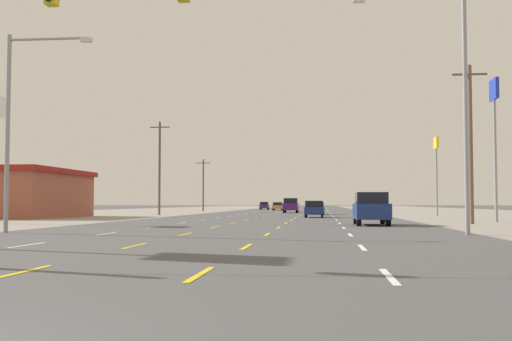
% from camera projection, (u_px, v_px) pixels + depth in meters
% --- Properties ---
extents(ground_plane, '(572.00, 572.00, 0.00)m').
position_uv_depth(ground_plane, '(284.00, 215.00, 70.67)').
color(ground_plane, '#4C4C4F').
extents(lot_apron_left, '(28.00, 440.00, 0.01)m').
position_uv_depth(lot_apron_left, '(71.00, 214.00, 73.18)').
color(lot_apron_left, gray).
rests_on(lot_apron_left, ground).
extents(lane_markings, '(10.64, 227.60, 0.01)m').
position_uv_depth(lane_markings, '(297.00, 211.00, 108.92)').
color(lane_markings, white).
rests_on(lane_markings, ground).
extents(signal_span_wire, '(26.79, 0.53, 8.76)m').
position_uv_depth(signal_span_wire, '(153.00, 58.00, 16.57)').
color(signal_span_wire, brown).
rests_on(signal_span_wire, ground).
extents(suv_far_right_nearest, '(1.98, 4.90, 1.98)m').
position_uv_depth(suv_far_right_nearest, '(371.00, 208.00, 38.28)').
color(suv_far_right_nearest, navy).
rests_on(suv_far_right_nearest, ground).
extents(hatchback_inner_right_near, '(1.72, 3.90, 1.54)m').
position_uv_depth(hatchback_inner_right_near, '(314.00, 209.00, 58.33)').
color(hatchback_inner_right_near, navy).
rests_on(hatchback_inner_right_near, ground).
extents(sedan_inner_right_mid, '(1.80, 4.50, 1.46)m').
position_uv_depth(sedan_inner_right_mid, '(317.00, 208.00, 73.72)').
color(sedan_inner_right_mid, '#235B2D').
rests_on(sedan_inner_right_mid, ground).
extents(suv_center_turn_midfar, '(1.98, 4.90, 1.98)m').
position_uv_depth(suv_center_turn_midfar, '(291.00, 205.00, 85.73)').
color(suv_center_turn_midfar, '#4C196B').
rests_on(suv_center_turn_midfar, ground).
extents(sedan_inner_left_far, '(1.80, 4.50, 1.46)m').
position_uv_depth(sedan_inner_left_far, '(278.00, 206.00, 113.52)').
color(sedan_inner_left_far, '#B28C33').
rests_on(sedan_inner_left_far, ground).
extents(hatchback_far_left_farther, '(1.72, 3.90, 1.54)m').
position_uv_depth(hatchback_far_left_farther, '(264.00, 206.00, 125.89)').
color(hatchback_far_left_farther, '#4C196B').
rests_on(hatchback_far_left_farther, ground).
extents(storefront_left_row_1, '(11.40, 14.55, 4.44)m').
position_uv_depth(storefront_left_row_1, '(10.00, 193.00, 58.31)').
color(storefront_left_row_1, '#A35642').
rests_on(storefront_left_row_1, ground).
extents(pole_sign_right_row_1, '(0.24, 1.81, 10.27)m').
position_uv_depth(pole_sign_right_row_1, '(495.00, 117.00, 45.44)').
color(pole_sign_right_row_1, gray).
rests_on(pole_sign_right_row_1, ground).
extents(pole_sign_right_row_2, '(0.24, 1.84, 8.53)m').
position_uv_depth(pole_sign_right_row_2, '(436.00, 158.00, 68.86)').
color(pole_sign_right_row_2, gray).
rests_on(pole_sign_right_row_2, ground).
extents(streetlight_left_row_0, '(4.01, 0.26, 9.06)m').
position_uv_depth(streetlight_left_row_0, '(17.00, 117.00, 28.76)').
color(streetlight_left_row_0, gray).
rests_on(streetlight_left_row_0, ground).
extents(streetlight_right_row_0, '(4.78, 0.26, 10.49)m').
position_uv_depth(streetlight_right_row_0, '(454.00, 91.00, 26.84)').
color(streetlight_right_row_0, gray).
rests_on(streetlight_right_row_0, ground).
extents(utility_pole_right_row_0, '(2.20, 0.26, 10.25)m').
position_uv_depth(utility_pole_right_row_0, '(471.00, 141.00, 40.62)').
color(utility_pole_right_row_0, brown).
rests_on(utility_pole_right_row_0, ground).
extents(utility_pole_left_row_1, '(2.20, 0.26, 10.41)m').
position_uv_depth(utility_pole_left_row_1, '(159.00, 166.00, 70.52)').
color(utility_pole_left_row_1, brown).
rests_on(utility_pole_left_row_1, ground).
extents(utility_pole_left_row_2, '(2.20, 0.26, 8.39)m').
position_uv_depth(utility_pole_left_row_2, '(203.00, 184.00, 101.88)').
color(utility_pole_left_row_2, brown).
rests_on(utility_pole_left_row_2, ground).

